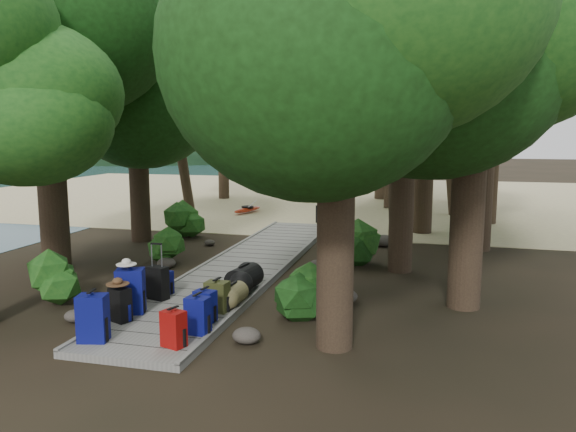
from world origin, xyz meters
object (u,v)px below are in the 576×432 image
(backpack_right_b, at_px, (198,314))
(backpack_left_d, at_px, (164,281))
(suitcase_on_boardwalk, at_px, (158,283))
(backpack_left_b, at_px, (120,303))
(backpack_right_a, at_px, (173,327))
(duffel_right_black, at_px, (244,278))
(backpack_right_c, at_px, (205,304))
(duffel_right_khaki, at_px, (233,295))
(lone_suitcase_on_sand, at_px, (322,214))
(kayak, at_px, (247,208))
(backpack_left_a, at_px, (93,316))
(backpack_left_c, at_px, (130,289))
(backpack_right_d, at_px, (217,295))
(sun_lounger, at_px, (415,212))

(backpack_right_b, bearing_deg, backpack_left_d, 134.53)
(backpack_right_b, xyz_separation_m, suitcase_on_boardwalk, (-1.48, 1.53, -0.01))
(suitcase_on_boardwalk, bearing_deg, backpack_left_b, -73.43)
(suitcase_on_boardwalk, bearing_deg, backpack_right_a, -40.16)
(duffel_right_black, bearing_deg, backpack_right_b, -78.97)
(backpack_left_d, height_order, backpack_right_c, backpack_right_c)
(backpack_right_b, height_order, duffel_right_khaki, backpack_right_b)
(lone_suitcase_on_sand, bearing_deg, kayak, 161.51)
(duffel_right_black, relative_size, suitcase_on_boardwalk, 1.25)
(backpack_left_a, distance_m, backpack_left_c, 1.37)
(backpack_left_b, bearing_deg, duffel_right_khaki, 63.69)
(backpack_left_c, distance_m, backpack_right_c, 1.45)
(backpack_left_c, bearing_deg, backpack_right_d, -1.08)
(backpack_right_b, distance_m, kayak, 13.89)
(backpack_left_b, relative_size, backpack_left_d, 1.26)
(lone_suitcase_on_sand, bearing_deg, backpack_left_b, -88.45)
(backpack_left_d, relative_size, sun_lounger, 0.29)
(duffel_right_khaki, xyz_separation_m, suitcase_on_boardwalk, (-1.52, -0.02, 0.13))
(backpack_left_b, height_order, backpack_right_a, backpack_left_b)
(backpack_right_b, height_order, backpack_right_d, backpack_right_b)
(backpack_right_a, bearing_deg, duffel_right_black, 107.73)
(backpack_right_c, xyz_separation_m, duffel_right_black, (0.04, 1.93, -0.05))
(duffel_right_black, height_order, lone_suitcase_on_sand, lone_suitcase_on_sand)
(suitcase_on_boardwalk, bearing_deg, backpack_left_c, -77.43)
(backpack_right_a, xyz_separation_m, duffel_right_black, (0.06, 3.09, -0.06))
(backpack_right_c, bearing_deg, duffel_right_black, 98.68)
(backpack_right_c, xyz_separation_m, duffel_right_khaki, (0.15, 0.98, -0.10))
(duffel_right_black, xyz_separation_m, lone_suitcase_on_sand, (-0.19, 9.24, -0.03))
(backpack_right_c, distance_m, lone_suitcase_on_sand, 11.18)
(kayak, bearing_deg, backpack_left_c, -65.01)
(backpack_left_a, bearing_deg, backpack_right_c, 31.44)
(suitcase_on_boardwalk, xyz_separation_m, lone_suitcase_on_sand, (1.22, 10.21, -0.10))
(backpack_right_c, distance_m, duffel_right_black, 1.94)
(backpack_right_a, xyz_separation_m, duffel_right_khaki, (0.17, 2.14, -0.11))
(backpack_left_a, bearing_deg, backpack_left_b, 82.65)
(backpack_left_a, height_order, backpack_left_c, backpack_left_c)
(backpack_left_d, height_order, suitcase_on_boardwalk, suitcase_on_boardwalk)
(backpack_left_c, height_order, sun_lounger, backpack_left_c)
(backpack_left_d, relative_size, duffel_right_khaki, 0.88)
(backpack_right_b, relative_size, duffel_right_khaki, 1.15)
(backpack_right_b, bearing_deg, lone_suitcase_on_sand, 96.68)
(backpack_left_c, bearing_deg, duffel_right_black, 32.80)
(backpack_left_a, xyz_separation_m, backpack_left_c, (-0.14, 1.36, 0.03))
(backpack_right_d, relative_size, duffel_right_khaki, 1.05)
(backpack_left_d, height_order, sun_lounger, backpack_left_d)
(backpack_left_a, height_order, backpack_left_d, backpack_left_a)
(duffel_right_black, xyz_separation_m, suitcase_on_boardwalk, (-1.41, -0.97, 0.07))
(backpack_left_b, distance_m, duffel_right_black, 2.69)
(backpack_left_d, relative_size, backpack_right_d, 0.84)
(duffel_right_khaki, relative_size, suitcase_on_boardwalk, 0.91)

